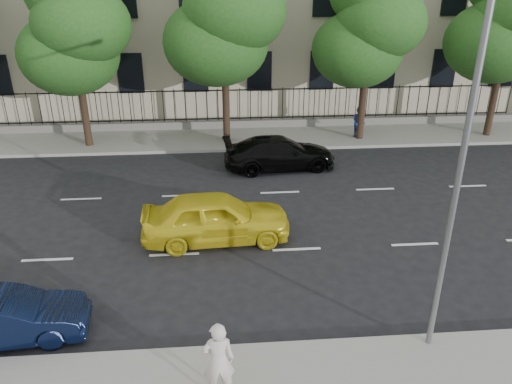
% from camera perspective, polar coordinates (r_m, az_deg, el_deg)
% --- Properties ---
extents(ground, '(120.00, 120.00, 0.00)m').
position_cam_1_polar(ground, '(14.53, 6.21, -11.64)').
color(ground, black).
rests_on(ground, ground).
extents(far_sidewalk, '(60.00, 4.00, 0.15)m').
position_cam_1_polar(far_sidewalk, '(26.96, 0.90, 6.32)').
color(far_sidewalk, gray).
rests_on(far_sidewalk, ground).
extents(lane_markings, '(49.60, 4.62, 0.01)m').
position_cam_1_polar(lane_markings, '(18.50, 3.60, -2.94)').
color(lane_markings, silver).
rests_on(lane_markings, ground).
extents(iron_fence, '(30.00, 0.50, 2.20)m').
position_cam_1_polar(iron_fence, '(28.41, 0.58, 8.49)').
color(iron_fence, slate).
rests_on(iron_fence, far_sidewalk).
extents(street_light, '(0.25, 3.32, 8.05)m').
position_cam_1_polar(street_light, '(11.42, 21.53, 5.50)').
color(street_light, slate).
rests_on(street_light, near_sidewalk).
extents(tree_b, '(5.53, 5.12, 8.97)m').
position_cam_1_polar(tree_b, '(25.81, -20.07, 17.22)').
color(tree_b, '#382619').
rests_on(tree_b, far_sidewalk).
extents(tree_c, '(5.89, 5.50, 9.80)m').
position_cam_1_polar(tree_c, '(24.93, -3.62, 19.67)').
color(tree_c, '#382619').
rests_on(tree_c, far_sidewalk).
extents(tree_d, '(5.34, 4.94, 8.84)m').
position_cam_1_polar(tree_d, '(26.08, 12.80, 18.10)').
color(tree_d, '#382619').
rests_on(tree_d, far_sidewalk).
extents(tree_e, '(5.71, 5.31, 9.46)m').
position_cam_1_polar(tree_e, '(28.85, 26.95, 17.47)').
color(tree_e, '#382619').
rests_on(tree_e, far_sidewalk).
extents(yellow_taxi, '(5.05, 2.28, 1.68)m').
position_cam_1_polar(yellow_taxi, '(16.74, -4.59, -2.90)').
color(yellow_taxi, yellow).
rests_on(yellow_taxi, ground).
extents(navy_sedan, '(3.98, 1.72, 1.27)m').
position_cam_1_polar(navy_sedan, '(14.06, -26.67, -12.74)').
color(navy_sedan, black).
rests_on(navy_sedan, ground).
extents(black_sedan, '(5.21, 2.49, 1.46)m').
position_cam_1_polar(black_sedan, '(22.73, 2.72, 4.48)').
color(black_sedan, black).
rests_on(black_sedan, ground).
extents(woman_near, '(0.71, 0.49, 1.87)m').
position_cam_1_polar(woman_near, '(10.92, -4.32, -18.65)').
color(woman_near, beige).
rests_on(woman_near, near_sidewalk).
extents(pedestrian_far, '(0.84, 0.96, 1.64)m').
position_cam_1_polar(pedestrian_far, '(27.04, 11.68, 7.86)').
color(pedestrian_far, navy).
rests_on(pedestrian_far, far_sidewalk).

